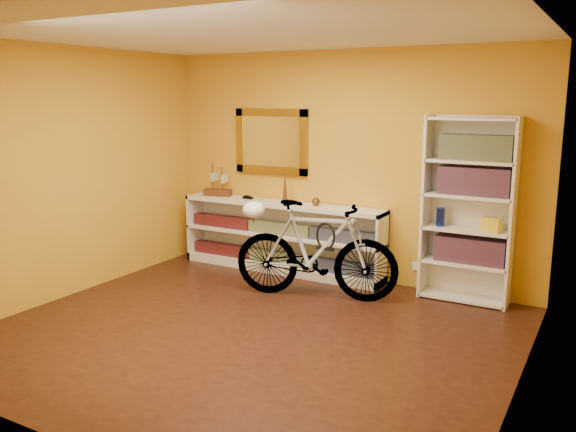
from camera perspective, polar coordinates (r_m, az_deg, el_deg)
The scene contains 24 objects.
floor at distance 5.44m, azimuth -3.71°, elevation -11.21°, with size 4.50×4.00×0.01m, color black.
ceiling at distance 5.05m, azimuth -4.10°, elevation 17.32°, with size 4.50×4.00×0.01m, color silver.
back_wall at distance 6.83m, azimuth 5.42°, elevation 4.77°, with size 4.50×0.01×2.60m, color #C1881D.
left_wall at distance 6.58m, azimuth -20.56°, elevation 3.85°, with size 0.01×4.00×2.60m, color #C1881D.
right_wall at distance 4.29m, azimuth 22.15°, elevation 0.04°, with size 0.01×4.00×2.60m, color #C1881D.
gilt_mirror at distance 7.21m, azimuth -1.63°, elevation 7.16°, with size 0.98×0.06×0.78m, color olive.
wall_socket at distance 6.70m, azimuth 12.24°, elevation -4.73°, with size 0.09×0.01×0.09m, color silver.
console_unit at distance 7.14m, azimuth -0.68°, elevation -2.02°, with size 2.60×0.35×0.85m, color silver, non-canonical shape.
cd_row_lower at distance 7.19m, azimuth -0.76°, elevation -4.03°, with size 2.50×0.13×0.14m, color black.
cd_row_upper at distance 7.10m, azimuth -0.77°, elevation -1.19°, with size 2.50×0.13×0.14m, color navy.
model_ship at distance 7.53m, azimuth -6.81°, elevation 3.48°, with size 0.35×0.13×0.41m, color #432212, non-canonical shape.
toy_car at distance 7.30m, azimuth -3.86°, elevation 1.66°, with size 0.00×0.00×0.00m, color black.
bronze_ornament at distance 7.00m, azimuth -0.29°, elevation 2.79°, with size 0.06×0.06×0.37m, color brown.
decorative_orb at distance 6.83m, azimuth 2.70°, elevation 1.39°, with size 0.09×0.09×0.09m, color brown.
bookcase at distance 6.27m, azimuth 16.90°, elevation 0.50°, with size 0.90×0.30×1.90m, color silver, non-canonical shape.
book_row_a at distance 6.35m, azimuth 17.13°, elevation -3.13°, with size 0.70×0.22×0.26m, color maroon.
book_row_b at distance 6.21m, azimuth 17.51°, elevation 3.22°, with size 0.70×0.22×0.28m, color maroon.
book_row_c at distance 6.18m, azimuth 17.69°, elevation 6.29°, with size 0.70×0.22×0.25m, color #184756.
travel_mug at distance 6.33m, azimuth 14.44°, elevation -0.09°, with size 0.09×0.09×0.19m, color navy.
red_tin at distance 6.27m, azimuth 15.49°, elevation 6.13°, with size 0.14×0.14×0.17m, color maroon.
yellow_bag at distance 6.21m, azimuth 19.00°, elevation -0.82°, with size 0.18×0.12×0.14m, color gold.
bicycle at distance 6.18m, azimuth 2.67°, elevation -3.28°, with size 1.76×0.46×1.04m, color silver.
helmet at distance 6.27m, azimuth -3.32°, elevation 0.61°, with size 0.24×0.23×0.18m, color white.
u_lock at distance 6.12m, azimuth 3.63°, elevation -1.93°, with size 0.22×0.22×0.02m, color black.
Camera 1 is at (2.77, -4.19, 2.08)m, focal length 37.01 mm.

